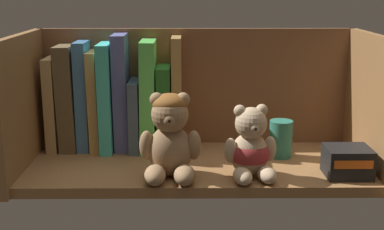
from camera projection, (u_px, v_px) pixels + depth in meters
shelf_board at (197, 167)px, 106.55cm from camera, size 66.83×27.54×2.00cm
shelf_back_panel at (196, 91)px, 117.39cm from camera, size 69.23×1.20×27.71cm
shelf_side_panel_left at (23, 106)px, 103.14cm from camera, size 1.60×29.94×27.71cm
shelf_side_panel_right at (370, 105)px, 103.75cm from camera, size 1.60×29.94×27.71cm
book_0 at (55, 103)px, 114.32cm from camera, size 2.31×11.45×20.02cm
book_1 at (69, 97)px, 114.04cm from camera, size 3.93×11.47×22.63cm
book_2 at (85, 95)px, 113.98cm from camera, size 2.53×10.45×23.36cm
book_3 at (97, 99)px, 114.24cm from camera, size 2.21×12.40×21.43cm
book_4 at (108, 96)px, 114.06cm from camera, size 2.72×14.61×23.11cm
book_5 at (122, 92)px, 113.87cm from camera, size 3.14×11.07×24.89cm
book_6 at (136, 113)px, 115.06cm from camera, size 2.18×14.23×15.24cm
book_7 at (149, 94)px, 114.07cm from camera, size 3.37×14.41×23.67cm
book_8 at (164, 107)px, 114.76cm from camera, size 2.88×12.32×18.15cm
book_9 at (177, 93)px, 114.04cm from camera, size 2.02×10.93×24.32cm
teddy_bear_larger at (170, 138)px, 96.75cm from camera, size 11.50×11.59×15.92cm
teddy_bear_smaller at (250, 149)px, 97.31cm from camera, size 10.16×10.80×13.73cm
pillar_candle at (281, 139)px, 109.09cm from camera, size 4.79×4.79×7.72cm
small_product_box at (347, 162)px, 98.43cm from camera, size 8.31×7.48×5.49cm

